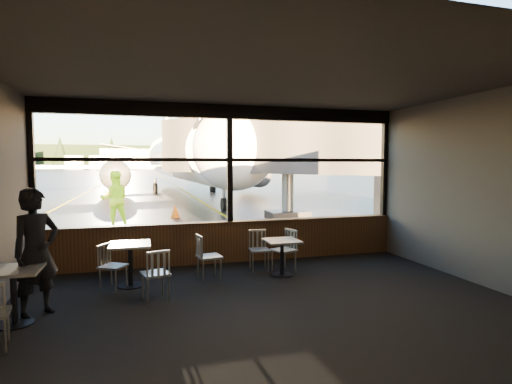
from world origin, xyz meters
name	(u,v)px	position (x,y,z in m)	size (l,w,h in m)	color
ground_plane	(147,171)	(0.00, 120.00, 0.00)	(520.00, 520.00, 0.00)	black
carpet_floor	(272,307)	(0.00, -3.00, 0.01)	(8.00, 6.00, 0.01)	black
ceiling	(273,76)	(0.00, -3.00, 3.50)	(8.00, 6.00, 0.04)	#38332D
wall_right	(485,190)	(4.00, -3.00, 1.75)	(0.04, 6.00, 3.50)	#4F483F
wall_back	(393,222)	(0.00, -6.00, 1.75)	(8.00, 0.04, 3.50)	#4F483F
window_sill	(230,242)	(0.00, 0.00, 0.45)	(8.00, 0.28, 0.90)	#4F2F18
window_header	(229,112)	(0.00, 0.00, 3.35)	(8.00, 0.18, 0.30)	black
mullion_left	(31,164)	(-3.95, 0.00, 2.20)	(0.12, 0.12, 2.60)	black
mullion_centre	(230,164)	(0.00, 0.00, 2.20)	(0.12, 0.12, 2.60)	black
mullion_right	(384,164)	(3.95, 0.00, 2.20)	(0.12, 0.12, 2.60)	black
window_transom	(230,160)	(0.00, 0.00, 2.30)	(8.00, 0.10, 0.08)	black
airliner	(186,123)	(1.37, 21.43, 5.28)	(28.81, 34.57, 10.56)	white
jet_bridge	(292,154)	(3.60, 5.50, 2.59)	(9.71, 11.86, 5.18)	#2B2C2E
cafe_table_near	(282,258)	(0.75, -1.37, 0.36)	(0.65, 0.65, 0.72)	#A09A93
cafe_table_mid	(130,265)	(-2.11, -1.27, 0.39)	(0.71, 0.71, 0.78)	gray
cafe_table_left	(14,297)	(-3.60, -2.66, 0.39)	(0.72, 0.72, 0.79)	gray
chair_near_e	(284,251)	(0.88, -1.11, 0.44)	(0.48, 0.48, 0.87)	beige
chair_near_w	(209,257)	(-0.69, -1.29, 0.45)	(0.49, 0.49, 0.89)	#ABA79A
chair_near_n	(259,250)	(0.43, -0.86, 0.42)	(0.46, 0.46, 0.84)	#B1ACA0
chair_mid_s	(155,274)	(-1.71, -2.15, 0.43)	(0.47, 0.47, 0.86)	beige
chair_mid_w	(113,267)	(-2.40, -1.39, 0.41)	(0.44, 0.44, 0.81)	#B8B2A6
passenger	(36,252)	(-3.38, -2.34, 0.93)	(0.68, 0.45, 1.87)	black
ground_crew	(115,199)	(-2.79, 5.92, 0.99)	(0.96, 0.75, 1.98)	#BFF219
cone_nose	(175,211)	(-0.57, 7.97, 0.27)	(0.39, 0.39, 0.54)	#FA4B07
cone_wing	(107,193)	(-4.20, 20.51, 0.23)	(0.34, 0.34, 0.47)	#E05C07
terminal_annex	(493,141)	(10.00, 2.50, 3.00)	(5.00, 7.00, 6.00)	gray
hangar_mid	(145,158)	(0.00, 185.00, 5.00)	(38.00, 15.00, 10.00)	silver
hangar_right	(272,156)	(60.00, 178.00, 6.00)	(50.00, 20.00, 12.00)	silver
fuel_tank_a	(74,162)	(-30.00, 182.00, 3.00)	(8.00, 8.00, 6.00)	silver
fuel_tank_b	(99,162)	(-20.00, 182.00, 3.00)	(8.00, 8.00, 6.00)	silver
fuel_tank_c	(122,162)	(-10.00, 182.00, 3.00)	(8.00, 8.00, 6.00)	silver
treeline	(144,157)	(0.00, 210.00, 6.00)	(360.00, 3.00, 12.00)	black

